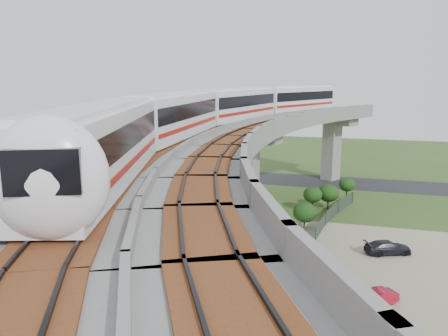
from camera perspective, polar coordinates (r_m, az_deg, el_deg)
The scene contains 15 objects.
ground at distance 39.43m, azimuth -1.66°, elevation -10.94°, with size 160.00×160.00×0.00m, color #375120.
dirt_lot at distance 36.24m, azimuth 19.65°, elevation -13.75°, with size 18.00×26.00×0.04m, color gray.
asphalt_road at distance 67.37m, azimuth 5.85°, elevation -1.34°, with size 60.00×8.00×0.03m, color #232326.
viaduct at distance 35.96m, azimuth 4.12°, elevation 1.87°, with size 19.58×73.98×11.40m.
metro_train at distance 40.67m, azimuth 0.82°, elevation 7.67°, with size 12.77×61.15×3.64m.
fence at distance 37.65m, azimuth 12.95°, elevation -11.14°, with size 3.87×38.73×1.50m.
tree_0 at distance 56.95m, azimuth 15.77°, elevation -2.11°, with size 2.02×2.02×2.86m.
tree_1 at distance 52.54m, azimuth 13.47°, elevation -3.20°, with size 2.44×2.44×2.99m.
tree_2 at distance 50.91m, azimuth 11.51°, elevation -3.44°, with size 2.15×2.15×2.99m.
tree_3 at distance 45.43m, azimuth 10.49°, elevation -5.74°, with size 2.39×2.39×2.73m.
tree_4 at distance 38.80m, azimuth 7.11°, elevation -8.53°, with size 2.40×2.40×2.84m.
tree_5 at distance 34.24m, azimuth 8.33°, elevation -11.32°, with size 3.04×3.04×3.15m.
tree_6 at distance 29.82m, azimuth 8.30°, elevation -15.09°, with size 2.00×2.00×2.66m.
car_red at distance 32.60m, azimuth 19.28°, elevation -15.67°, with size 1.09×3.12×1.03m, color maroon.
car_dark at distance 41.36m, azimuth 20.61°, elevation -9.68°, with size 1.65×4.05×1.17m, color black.
Camera 1 is at (10.77, -34.75, 15.20)m, focal length 35.00 mm.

